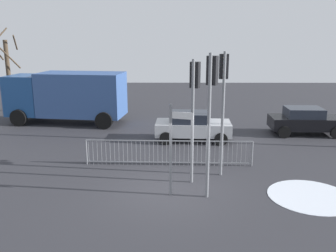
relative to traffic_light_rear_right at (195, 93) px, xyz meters
name	(u,v)px	position (x,y,z in m)	size (l,w,h in m)	color
ground_plane	(168,189)	(-0.91, -0.79, -3.27)	(60.00, 60.00, 0.00)	#2D2D33
traffic_light_rear_right	(195,93)	(0.00, 0.00, 0.00)	(0.40, 0.53, 4.46)	slate
traffic_light_foreground_right	(223,86)	(1.10, 0.74, 0.16)	(0.32, 0.57, 4.69)	slate
traffic_light_foreground_left	(211,93)	(0.44, -1.25, 0.19)	(0.41, 0.52, 4.72)	slate
direction_sign_post	(172,146)	(-0.77, -1.24, -1.52)	(0.76, 0.28, 3.11)	slate
pedestrian_guard_railing	(169,152)	(-0.91, 1.66, -2.71)	(6.90, 0.25, 1.07)	slate
car_black_far	(305,120)	(6.49, 6.63, -2.50)	(3.86, 2.05, 1.47)	black
car_silver_trailing	(192,126)	(0.29, 5.38, -2.50)	(3.87, 2.07, 1.47)	#B2B5BA
delivery_truck	(67,95)	(-7.11, 9.19, -1.53)	(7.30, 3.50, 3.10)	#33518C
bare_tree_left	(8,72)	(-12.22, 12.87, -0.50)	(2.03, 2.03, 5.81)	#473828
snow_patch_kerb	(310,196)	(3.85, -1.34, -3.26)	(2.81, 2.81, 0.01)	silver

